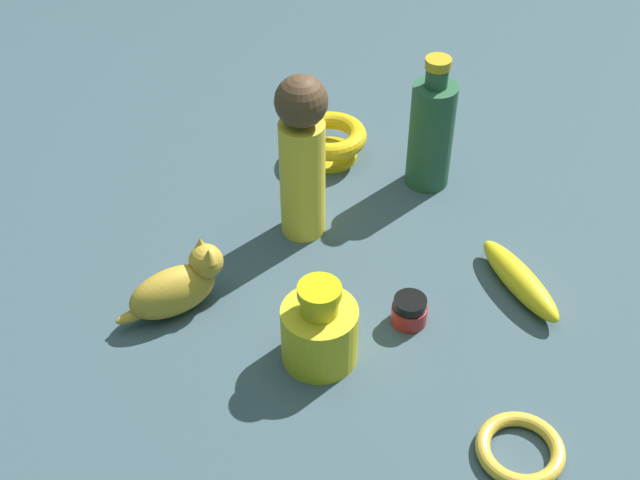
# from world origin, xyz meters

# --- Properties ---
(ground) EXTENTS (2.00, 2.00, 0.00)m
(ground) POSITION_xyz_m (0.00, 0.00, 0.00)
(ground) COLOR #384C56
(person_figure_adult) EXTENTS (0.08, 0.08, 0.25)m
(person_figure_adult) POSITION_xyz_m (-0.04, 0.07, 0.13)
(person_figure_adult) COLOR yellow
(person_figure_adult) RESTS_ON ground
(bottle_short) EXTENTS (0.09, 0.09, 0.12)m
(bottle_short) POSITION_xyz_m (0.03, -0.17, 0.05)
(bottle_short) COLOR gold
(bottle_short) RESTS_ON ground
(cat_figurine) EXTENTS (0.13, 0.12, 0.09)m
(cat_figurine) POSITION_xyz_m (-0.17, -0.11, 0.04)
(cat_figurine) COLOR gold
(cat_figurine) RESTS_ON ground
(nail_polish_jar) EXTENTS (0.05, 0.05, 0.04)m
(nail_polish_jar) POSITION_xyz_m (0.13, -0.09, 0.02)
(nail_polish_jar) COLOR #B12623
(nail_polish_jar) RESTS_ON ground
(bottle_tall) EXTENTS (0.07, 0.07, 0.21)m
(bottle_tall) POSITION_xyz_m (0.13, 0.21, 0.09)
(bottle_tall) COLOR #265437
(bottle_tall) RESTS_ON ground
(bangle) EXTENTS (0.10, 0.10, 0.02)m
(bangle) POSITION_xyz_m (0.27, -0.27, 0.01)
(bangle) COLOR gold
(bangle) RESTS_ON ground
(bowl) EXTENTS (0.12, 0.12, 0.06)m
(bowl) POSITION_xyz_m (-0.02, 0.25, 0.04)
(bowl) COLOR gold
(bowl) RESTS_ON ground
(banana) EXTENTS (0.12, 0.16, 0.04)m
(banana) POSITION_xyz_m (0.27, -0.01, 0.02)
(banana) COLOR yellow
(banana) RESTS_ON ground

